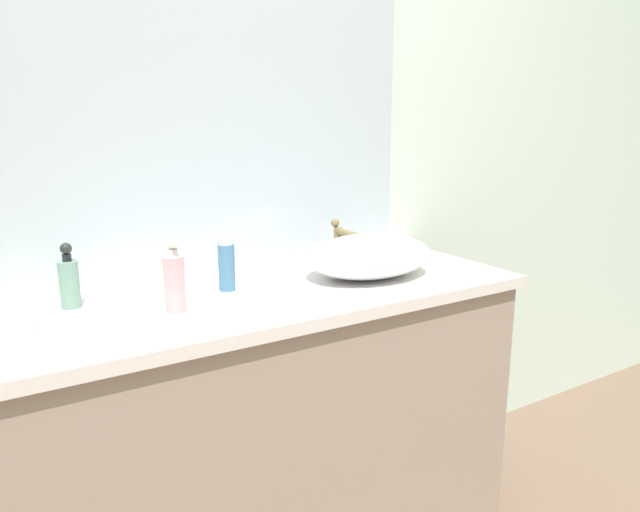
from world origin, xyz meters
TOP-DOWN VIEW (x-y plane):
  - bathroom_wall_rear at (0.00, 0.73)m, footprint 6.00×0.06m
  - vanity_counter at (0.06, 0.40)m, footprint 1.49×0.58m
  - wall_mirror_panel at (0.06, 0.69)m, footprint 1.31×0.01m
  - sink_basin at (0.39, 0.37)m, footprint 0.41×0.29m
  - faucet at (0.39, 0.52)m, footprint 0.03×0.15m
  - soap_dispenser at (-0.43, 0.52)m, footprint 0.05×0.05m
  - lotion_bottle at (-0.04, 0.45)m, footprint 0.05×0.05m
  - perfume_bottle at (-0.22, 0.34)m, footprint 0.05×0.05m
  - candle_jar at (-0.56, 0.39)m, footprint 0.05×0.05m

SIDE VIEW (x-z plane):
  - vanity_counter at x=0.06m, z-range 0.00..0.91m
  - candle_jar at x=-0.56m, z-range 0.91..0.95m
  - sink_basin at x=0.39m, z-range 0.91..1.04m
  - soap_dispenser at x=-0.43m, z-range 0.90..1.07m
  - lotion_bottle at x=-0.04m, z-range 0.91..1.06m
  - perfume_bottle at x=-0.22m, z-range 0.90..1.09m
  - faucet at x=0.39m, z-range 0.93..1.08m
  - bathroom_wall_rear at x=0.00m, z-range 0.00..2.60m
  - wall_mirror_panel at x=0.06m, z-range 0.91..2.14m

